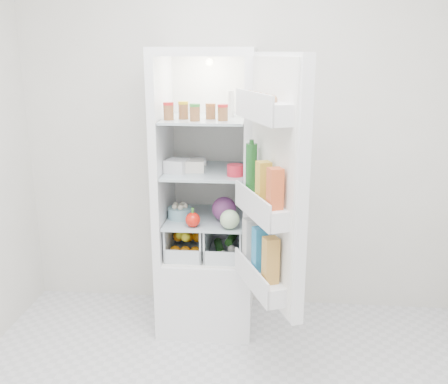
# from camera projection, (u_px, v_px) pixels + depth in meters

# --- Properties ---
(room_walls) EXTENTS (3.02, 3.02, 2.61)m
(room_walls) POSITION_uv_depth(u_px,v_px,m) (218.00, 104.00, 1.84)
(room_walls) COLOR beige
(room_walls) RESTS_ON ground
(refrigerator) EXTENTS (0.60, 0.60, 1.80)m
(refrigerator) POSITION_uv_depth(u_px,v_px,m) (208.00, 225.00, 3.30)
(refrigerator) COLOR white
(refrigerator) RESTS_ON ground
(shelf_low) EXTENTS (0.49, 0.53, 0.01)m
(shelf_low) POSITION_uv_depth(u_px,v_px,m) (206.00, 218.00, 3.22)
(shelf_low) COLOR #A6B9C2
(shelf_low) RESTS_ON refrigerator
(shelf_mid) EXTENTS (0.49, 0.53, 0.02)m
(shelf_mid) POSITION_uv_depth(u_px,v_px,m) (206.00, 171.00, 3.14)
(shelf_mid) COLOR #A6B9C2
(shelf_mid) RESTS_ON refrigerator
(shelf_top) EXTENTS (0.49, 0.53, 0.02)m
(shelf_top) POSITION_uv_depth(u_px,v_px,m) (205.00, 119.00, 3.05)
(shelf_top) COLOR #A6B9C2
(shelf_top) RESTS_ON refrigerator
(crisper_left) EXTENTS (0.23, 0.46, 0.22)m
(crisper_left) POSITION_uv_depth(u_px,v_px,m) (188.00, 236.00, 3.27)
(crisper_left) COLOR silver
(crisper_left) RESTS_ON refrigerator
(crisper_right) EXTENTS (0.23, 0.46, 0.22)m
(crisper_right) POSITION_uv_depth(u_px,v_px,m) (225.00, 237.00, 3.25)
(crisper_right) COLOR silver
(crisper_right) RESTS_ON refrigerator
(condiment_jars) EXTENTS (0.38, 0.16, 0.08)m
(condiment_jars) POSITION_uv_depth(u_px,v_px,m) (196.00, 113.00, 2.93)
(condiment_jars) COLOR #B21919
(condiment_jars) RESTS_ON shelf_top
(squeeze_bottle) EXTENTS (0.05, 0.05, 0.16)m
(squeeze_bottle) POSITION_uv_depth(u_px,v_px,m) (230.00, 104.00, 3.05)
(squeeze_bottle) COLOR white
(squeeze_bottle) RESTS_ON shelf_top
(tub_white) EXTENTS (0.15, 0.15, 0.08)m
(tub_white) POSITION_uv_depth(u_px,v_px,m) (177.00, 166.00, 3.06)
(tub_white) COLOR silver
(tub_white) RESTS_ON shelf_mid
(tub_cream) EXTENTS (0.13, 0.13, 0.07)m
(tub_cream) POSITION_uv_depth(u_px,v_px,m) (194.00, 166.00, 3.09)
(tub_cream) COLOR silver
(tub_cream) RESTS_ON shelf_mid
(tin_red) EXTENTS (0.10, 0.10, 0.07)m
(tin_red) POSITION_uv_depth(u_px,v_px,m) (235.00, 170.00, 2.98)
(tin_red) COLOR red
(tin_red) RESTS_ON shelf_mid
(foil_tray) EXTENTS (0.17, 0.14, 0.04)m
(foil_tray) POSITION_uv_depth(u_px,v_px,m) (194.00, 161.00, 3.30)
(foil_tray) COLOR white
(foil_tray) RESTS_ON shelf_mid
(red_cabbage) EXTENTS (0.15, 0.15, 0.15)m
(red_cabbage) POSITION_uv_depth(u_px,v_px,m) (224.00, 209.00, 3.13)
(red_cabbage) COLOR #5A1E59
(red_cabbage) RESTS_ON shelf_low
(bell_pepper) EXTENTS (0.09, 0.09, 0.09)m
(bell_pepper) POSITION_uv_depth(u_px,v_px,m) (193.00, 220.00, 3.02)
(bell_pepper) COLOR red
(bell_pepper) RESTS_ON shelf_low
(mushroom_bowl) EXTENTS (0.17, 0.17, 0.07)m
(mushroom_bowl) POSITION_uv_depth(u_px,v_px,m) (180.00, 213.00, 3.18)
(mushroom_bowl) COLOR #7CACB9
(mushroom_bowl) RESTS_ON shelf_low
(salad_bag) EXTENTS (0.12, 0.12, 0.12)m
(salad_bag) POSITION_uv_depth(u_px,v_px,m) (230.00, 219.00, 2.99)
(salad_bag) COLOR #B0D29E
(salad_bag) RESTS_ON shelf_low
(citrus_pile) EXTENTS (0.20, 0.24, 0.16)m
(citrus_pile) POSITION_uv_depth(u_px,v_px,m) (187.00, 241.00, 3.22)
(citrus_pile) COLOR orange
(citrus_pile) RESTS_ON refrigerator
(veg_pile) EXTENTS (0.16, 0.30, 0.10)m
(veg_pile) POSITION_uv_depth(u_px,v_px,m) (226.00, 244.00, 3.26)
(veg_pile) COLOR #1E4617
(veg_pile) RESTS_ON refrigerator
(fridge_door) EXTENTS (0.37, 0.58, 1.30)m
(fridge_door) POSITION_uv_depth(u_px,v_px,m) (272.00, 189.00, 2.56)
(fridge_door) COLOR white
(fridge_door) RESTS_ON refrigerator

